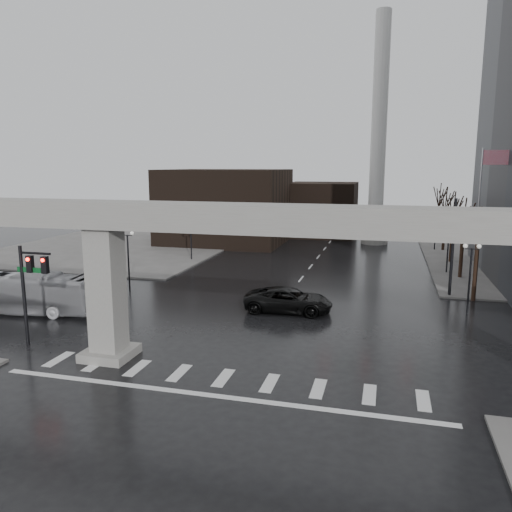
# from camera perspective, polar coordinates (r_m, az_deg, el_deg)

# --- Properties ---
(ground) EXTENTS (160.00, 160.00, 0.00)m
(ground) POSITION_cam_1_polar(r_m,az_deg,el_deg) (26.80, -3.04, -12.89)
(ground) COLOR black
(ground) RESTS_ON ground
(sidewalk_nw) EXTENTS (28.00, 36.00, 0.15)m
(sidewalk_nw) POSITION_cam_1_polar(r_m,az_deg,el_deg) (69.08, -14.50, 1.27)
(sidewalk_nw) COLOR slate
(sidewalk_nw) RESTS_ON ground
(elevated_guideway) EXTENTS (48.00, 2.60, 8.70)m
(elevated_guideway) POSITION_cam_1_polar(r_m,az_deg,el_deg) (24.55, -0.38, 1.70)
(elevated_guideway) COLOR gray
(elevated_guideway) RESTS_ON ground
(building_far_left) EXTENTS (16.00, 14.00, 10.00)m
(building_far_left) POSITION_cam_1_polar(r_m,az_deg,el_deg) (69.13, -3.47, 5.70)
(building_far_left) COLOR black
(building_far_left) RESTS_ON ground
(building_far_mid) EXTENTS (10.00, 10.00, 8.00)m
(building_far_mid) POSITION_cam_1_polar(r_m,az_deg,el_deg) (76.32, 7.56, 5.31)
(building_far_mid) COLOR black
(building_far_mid) RESTS_ON ground
(smokestack) EXTENTS (3.60, 3.60, 30.00)m
(smokestack) POSITION_cam_1_polar(r_m,az_deg,el_deg) (69.50, 13.80, 12.34)
(smokestack) COLOR silver
(smokestack) RESTS_ON ground
(signal_mast_arm) EXTENTS (12.12, 0.43, 8.00)m
(signal_mast_arm) POSITION_cam_1_polar(r_m,az_deg,el_deg) (42.51, 16.60, 3.51)
(signal_mast_arm) COLOR black
(signal_mast_arm) RESTS_ON ground
(signal_left_pole) EXTENTS (2.30, 0.30, 6.00)m
(signal_left_pole) POSITION_cam_1_polar(r_m,az_deg,el_deg) (31.78, -24.37, -2.39)
(signal_left_pole) COLOR black
(signal_left_pole) RESTS_ON ground
(flagpole_assembly) EXTENTS (2.06, 0.12, 12.00)m
(flagpole_assembly) POSITION_cam_1_polar(r_m,az_deg,el_deg) (46.16, 24.48, 5.64)
(flagpole_assembly) COLOR silver
(flagpole_assembly) RESTS_ON ground
(lamp_right_0) EXTENTS (1.22, 0.32, 5.11)m
(lamp_right_0) POSITION_cam_1_polar(r_m,az_deg,el_deg) (38.53, 23.32, -1.13)
(lamp_right_0) COLOR black
(lamp_right_0) RESTS_ON ground
(lamp_right_1) EXTENTS (1.22, 0.32, 5.11)m
(lamp_right_1) POSITION_cam_1_polar(r_m,az_deg,el_deg) (52.24, 21.15, 1.83)
(lamp_right_1) COLOR black
(lamp_right_1) RESTS_ON ground
(lamp_right_2) EXTENTS (1.22, 0.32, 5.11)m
(lamp_right_2) POSITION_cam_1_polar(r_m,az_deg,el_deg) (66.06, 19.88, 3.56)
(lamp_right_2) COLOR black
(lamp_right_2) RESTS_ON ground
(lamp_left_0) EXTENTS (1.22, 0.32, 5.11)m
(lamp_left_0) POSITION_cam_1_polar(r_m,az_deg,el_deg) (43.56, -14.42, 0.64)
(lamp_left_0) COLOR black
(lamp_left_0) RESTS_ON ground
(lamp_left_1) EXTENTS (1.22, 0.32, 5.11)m
(lamp_left_1) POSITION_cam_1_polar(r_m,az_deg,el_deg) (56.05, -7.46, 2.98)
(lamp_left_1) COLOR black
(lamp_left_1) RESTS_ON ground
(lamp_left_2) EXTENTS (1.22, 0.32, 5.11)m
(lamp_left_2) POSITION_cam_1_polar(r_m,az_deg,el_deg) (69.12, -3.06, 4.43)
(lamp_left_2) COLOR black
(lamp_left_2) RESTS_ON ground
(tree_right_0) EXTENTS (1.09, 1.58, 7.50)m
(tree_right_0) POSITION_cam_1_polar(r_m,az_deg,el_deg) (42.72, 23.86, -1.05)
(tree_right_0) COLOR black
(tree_right_0) RESTS_ON ground
(tree_right_1) EXTENTS (1.09, 1.61, 7.67)m
(tree_right_1) POSITION_cam_1_polar(r_m,az_deg,el_deg) (50.51, 22.50, 0.76)
(tree_right_1) COLOR black
(tree_right_1) RESTS_ON ground
(tree_right_2) EXTENTS (1.10, 1.63, 7.85)m
(tree_right_2) POSITION_cam_1_polar(r_m,az_deg,el_deg) (58.35, 21.50, 2.08)
(tree_right_2) COLOR black
(tree_right_2) RESTS_ON ground
(tree_right_3) EXTENTS (1.11, 1.66, 8.02)m
(tree_right_3) POSITION_cam_1_polar(r_m,az_deg,el_deg) (66.23, 20.74, 3.09)
(tree_right_3) COLOR black
(tree_right_3) RESTS_ON ground
(tree_right_4) EXTENTS (1.12, 1.69, 8.19)m
(tree_right_4) POSITION_cam_1_polar(r_m,az_deg,el_deg) (74.14, 20.14, 3.88)
(tree_right_4) COLOR black
(tree_right_4) RESTS_ON ground
(pickup_truck) EXTENTS (6.49, 3.20, 1.77)m
(pickup_truck) POSITION_cam_1_polar(r_m,az_deg,el_deg) (36.54, 3.72, -5.05)
(pickup_truck) COLOR black
(pickup_truck) RESTS_ON ground
(city_bus) EXTENTS (10.86, 3.55, 2.97)m
(city_bus) POSITION_cam_1_polar(r_m,az_deg,el_deg) (39.73, -24.93, -3.86)
(city_bus) COLOR #9F9FA3
(city_bus) RESTS_ON ground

